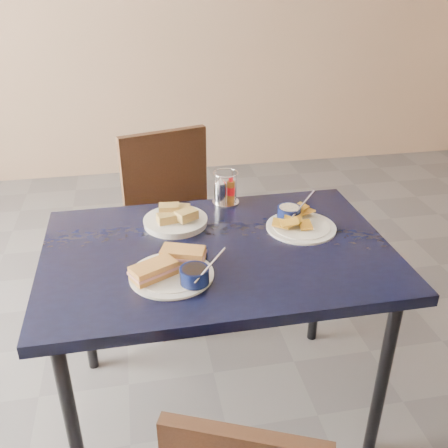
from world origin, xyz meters
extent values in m
plane|color=#545459|center=(0.00, 0.00, 0.00)|extent=(6.00, 6.00, 0.00)
cube|color=black|center=(-0.01, -0.17, 0.73)|extent=(1.20, 0.80, 0.04)
cylinder|color=black|center=(-0.53, -0.49, 0.35)|extent=(0.04, 0.04, 0.71)
cylinder|color=black|center=(0.51, -0.49, 0.35)|extent=(0.04, 0.04, 0.71)
cylinder|color=black|center=(-0.53, 0.15, 0.35)|extent=(0.04, 0.04, 0.71)
cylinder|color=black|center=(0.51, 0.15, 0.35)|extent=(0.04, 0.04, 0.71)
cube|color=black|center=(-0.07, 0.47, 0.44)|extent=(0.53, 0.52, 0.04)
cylinder|color=black|center=(-0.25, 0.31, 0.21)|extent=(0.04, 0.04, 0.42)
cylinder|color=black|center=(0.10, 0.31, 0.21)|extent=(0.04, 0.04, 0.42)
cylinder|color=black|center=(-0.25, 0.64, 0.21)|extent=(0.04, 0.04, 0.42)
cylinder|color=black|center=(0.10, 0.64, 0.21)|extent=(0.04, 0.04, 0.42)
cube|color=black|center=(-0.07, 0.66, 0.69)|extent=(0.43, 0.16, 0.46)
cylinder|color=white|center=(-0.18, -0.32, 0.75)|extent=(0.27, 0.27, 0.01)
cylinder|color=white|center=(-0.18, -0.32, 0.76)|extent=(0.22, 0.22, 0.00)
cube|color=#CA9148|center=(-0.24, -0.33, 0.78)|extent=(0.16, 0.13, 0.04)
cube|color=tan|center=(-0.24, -0.33, 0.78)|extent=(0.16, 0.13, 0.01)
cube|color=#CA9148|center=(-0.14, -0.25, 0.78)|extent=(0.16, 0.11, 0.04)
cube|color=tan|center=(-0.14, -0.25, 0.78)|extent=(0.16, 0.12, 0.01)
cylinder|color=#0A1137|center=(-0.12, -0.38, 0.79)|extent=(0.09, 0.09, 0.05)
cylinder|color=black|center=(-0.12, -0.38, 0.80)|extent=(0.08, 0.08, 0.01)
cylinder|color=silver|center=(-0.07, -0.40, 0.83)|extent=(0.11, 0.07, 0.08)
cylinder|color=white|center=(0.32, -0.09, 0.75)|extent=(0.26, 0.26, 0.01)
cylinder|color=white|center=(0.32, -0.09, 0.76)|extent=(0.21, 0.21, 0.00)
cube|color=gold|center=(0.25, -0.08, 0.76)|extent=(0.08, 0.06, 0.03)
cube|color=gold|center=(0.33, -0.11, 0.77)|extent=(0.05, 0.07, 0.02)
cube|color=gold|center=(0.28, -0.10, 0.77)|extent=(0.08, 0.07, 0.02)
cube|color=gold|center=(0.36, -0.02, 0.78)|extent=(0.08, 0.07, 0.01)
cube|color=gold|center=(0.30, -0.07, 0.78)|extent=(0.08, 0.07, 0.03)
cube|color=gold|center=(0.27, -0.11, 0.79)|extent=(0.07, 0.05, 0.02)
cube|color=gold|center=(0.34, -0.01, 0.79)|extent=(0.08, 0.07, 0.02)
cylinder|color=#0A1137|center=(0.29, -0.03, 0.79)|extent=(0.09, 0.09, 0.05)
cylinder|color=beige|center=(0.29, -0.03, 0.80)|extent=(0.08, 0.08, 0.01)
cylinder|color=silver|center=(0.34, -0.05, 0.83)|extent=(0.11, 0.07, 0.08)
cylinder|color=white|center=(-0.13, 0.03, 0.76)|extent=(0.24, 0.24, 0.02)
cylinder|color=white|center=(-0.13, 0.03, 0.77)|extent=(0.19, 0.19, 0.00)
cube|color=tan|center=(-0.16, 0.01, 0.79)|extent=(0.08, 0.06, 0.03)
cube|color=tan|center=(-0.11, 0.06, 0.79)|extent=(0.09, 0.07, 0.03)
cube|color=tan|center=(-0.09, 0.00, 0.80)|extent=(0.09, 0.08, 0.03)
cube|color=tan|center=(-0.15, 0.05, 0.81)|extent=(0.08, 0.06, 0.03)
cylinder|color=silver|center=(0.09, 0.18, 0.75)|extent=(0.11, 0.11, 0.01)
cylinder|color=silver|center=(0.12, 0.22, 0.82)|extent=(0.01, 0.01, 0.13)
cylinder|color=silver|center=(0.06, 0.22, 0.82)|extent=(0.01, 0.01, 0.13)
cylinder|color=silver|center=(0.06, 0.15, 0.82)|extent=(0.01, 0.01, 0.13)
cylinder|color=silver|center=(0.12, 0.15, 0.82)|extent=(0.00, 0.01, 0.13)
torus|color=silver|center=(0.09, 0.18, 0.88)|extent=(0.10, 0.10, 0.00)
cylinder|color=silver|center=(0.07, 0.18, 0.80)|extent=(0.05, 0.05, 0.08)
cone|color=silver|center=(0.07, 0.18, 0.85)|extent=(0.04, 0.04, 0.02)
cylinder|color=brown|center=(0.11, 0.19, 0.80)|extent=(0.03, 0.03, 0.08)
cylinder|color=#BB0A10|center=(0.11, 0.19, 0.80)|extent=(0.03, 0.03, 0.03)
cylinder|color=#BB0A10|center=(0.11, 0.19, 0.85)|extent=(0.02, 0.02, 0.02)
camera|label=1|loc=(-0.26, -1.64, 1.63)|focal=40.00mm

